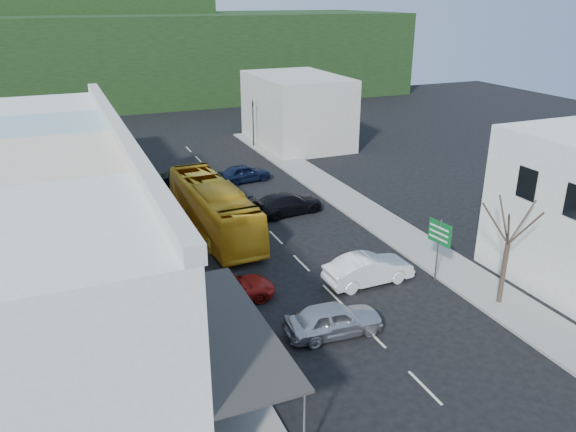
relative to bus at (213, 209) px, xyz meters
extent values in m
plane|color=black|center=(3.35, -10.46, -1.55)|extent=(120.00, 120.00, 0.00)
cube|color=gray|center=(-4.15, -0.46, -1.48)|extent=(3.00, 52.00, 0.15)
cube|color=gray|center=(10.85, -0.46, -1.48)|extent=(3.00, 52.00, 0.15)
cube|color=silver|center=(-9.15, -15.96, 2.45)|extent=(7.00, 9.00, 8.00)
cube|color=maroon|center=(-5.05, -15.96, 1.50)|extent=(1.30, 7.65, 0.08)
cube|color=beige|center=(-9.15, -7.46, 2.45)|extent=(7.00, 8.00, 8.00)
cube|color=maroon|center=(-5.05, -7.46, 1.50)|extent=(1.30, 6.80, 0.08)
cube|color=#8FB5BE|center=(-9.15, -0.46, 2.45)|extent=(7.00, 6.00, 8.00)
cube|color=#195926|center=(-5.05, -0.46, 1.50)|extent=(1.30, 5.10, 0.08)
cube|color=silver|center=(-9.15, 6.04, 2.45)|extent=(7.00, 7.00, 8.00)
cube|color=maroon|center=(-5.05, 6.04, 1.50)|extent=(1.30, 5.95, 0.08)
cube|color=#B7B2A8|center=(-8.65, 16.54, 1.45)|extent=(8.00, 10.00, 6.00)
cube|color=#B7B2A8|center=(14.35, 19.54, 1.95)|extent=(8.00, 12.00, 7.00)
cube|color=black|center=(3.35, 53.54, 4.45)|extent=(80.00, 24.00, 12.00)
cube|color=black|center=(-4.65, 59.54, 8.45)|extent=(40.00, 16.00, 8.00)
imported|color=yellow|center=(0.00, 0.00, 0.00)|extent=(2.94, 11.69, 3.10)
imported|color=silver|center=(1.74, -13.69, -0.85)|extent=(4.50, 2.07, 1.40)
imported|color=silver|center=(5.70, -10.00, -0.85)|extent=(4.45, 1.92, 1.40)
imported|color=#9A130E|center=(-1.57, -8.89, -0.85)|extent=(4.75, 2.31, 1.40)
imported|color=black|center=(5.67, 1.19, -0.85)|extent=(4.71, 2.43, 1.40)
imported|color=black|center=(5.19, 9.29, -0.85)|extent=(4.58, 2.31, 1.40)
imported|color=black|center=(0.55, 10.21, -0.85)|extent=(4.50, 2.06, 1.40)
imported|color=black|center=(-4.95, -6.89, -0.55)|extent=(0.61, 0.71, 1.70)
camera|label=1|loc=(-8.61, -33.06, 12.84)|focal=35.00mm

